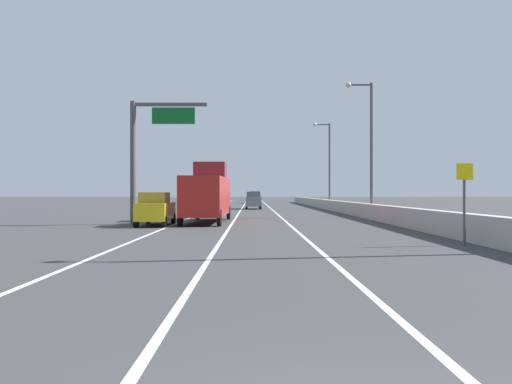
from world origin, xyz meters
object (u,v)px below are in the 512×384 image
speed_advisory_sign (465,197)px  lamp_post_right_third (328,159)px  car_gray_2 (253,200)px  overhead_sign_gantry (145,147)px  car_blue_1 (255,197)px  lamp_post_right_second (368,140)px  box_truck (207,194)px  car_yellow_0 (156,209)px

speed_advisory_sign → lamp_post_right_third: bearing=88.1°
lamp_post_right_third → car_gray_2: bearing=-161.0°
lamp_post_right_third → car_gray_2: 10.90m
overhead_sign_gantry → car_blue_1: bearing=83.6°
overhead_sign_gantry → lamp_post_right_third: lamp_post_right_third is taller
overhead_sign_gantry → lamp_post_right_second: size_ratio=0.71×
lamp_post_right_third → car_gray_2: size_ratio=2.25×
car_gray_2 → box_truck: (-3.04, -27.45, 0.81)m
lamp_post_right_second → car_gray_2: 23.23m
speed_advisory_sign → lamp_post_right_second: bearing=86.6°
car_yellow_0 → car_blue_1: bearing=84.5°
overhead_sign_gantry → speed_advisory_sign: 19.51m
lamp_post_right_second → lamp_post_right_third: (0.26, 24.02, 0.00)m
speed_advisory_sign → lamp_post_right_third: size_ratio=0.29×
lamp_post_right_second → car_gray_2: (-8.90, 20.86, -5.01)m
car_yellow_0 → box_truck: size_ratio=0.51×
car_blue_1 → box_truck: bearing=-93.2°
lamp_post_right_third → car_gray_2: (-9.16, -3.15, -5.01)m
speed_advisory_sign → car_gray_2: 43.28m
car_gray_2 → speed_advisory_sign: bearing=-79.9°
lamp_post_right_second → car_blue_1: 55.09m
box_truck → car_yellow_0: bearing=-129.2°
lamp_post_right_second → car_yellow_0: size_ratio=2.24×
lamp_post_right_second → car_gray_2: lamp_post_right_second is taller
car_yellow_0 → box_truck: 4.43m
overhead_sign_gantry → box_truck: bearing=31.0°
overhead_sign_gantry → box_truck: overhead_sign_gantry is taller
lamp_post_right_third → car_yellow_0: lamp_post_right_third is taller
car_gray_2 → car_yellow_0: bearing=-100.6°
overhead_sign_gantry → lamp_post_right_second: lamp_post_right_second is taller
car_blue_1 → car_yellow_0: bearing=-95.5°
overhead_sign_gantry → box_truck: size_ratio=0.81×
lamp_post_right_third → speed_advisory_sign: bearing=-91.9°
lamp_post_right_third → box_truck: 33.21m
car_blue_1 → overhead_sign_gantry: bearing=-96.4°
lamp_post_right_third → car_yellow_0: bearing=-113.7°
lamp_post_right_third → car_blue_1: bearing=106.2°
car_yellow_0 → overhead_sign_gantry: bearing=125.3°
lamp_post_right_second → car_blue_1: bearing=98.9°
lamp_post_right_third → car_blue_1: size_ratio=2.34×
overhead_sign_gantry → lamp_post_right_third: size_ratio=0.71×
lamp_post_right_second → car_blue_1: size_ratio=2.34×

